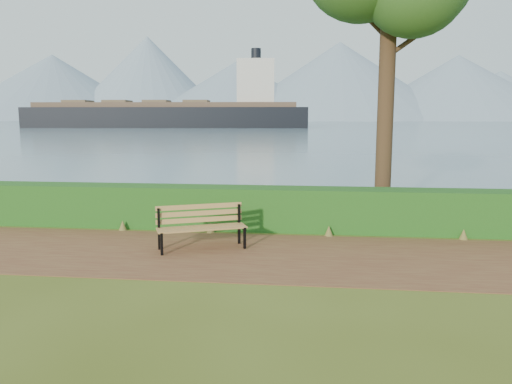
# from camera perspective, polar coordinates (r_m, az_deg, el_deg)

# --- Properties ---
(ground) EXTENTS (140.00, 140.00, 0.00)m
(ground) POSITION_cam_1_polar(r_m,az_deg,el_deg) (9.43, -1.20, -7.70)
(ground) COLOR #475017
(ground) RESTS_ON ground
(path) EXTENTS (40.00, 3.40, 0.01)m
(path) POSITION_cam_1_polar(r_m,az_deg,el_deg) (9.72, -0.95, -7.18)
(path) COLOR brown
(path) RESTS_ON ground
(hedge) EXTENTS (32.00, 0.85, 1.00)m
(hedge) POSITION_cam_1_polar(r_m,az_deg,el_deg) (11.83, 0.52, -1.87)
(hedge) COLOR #164413
(hedge) RESTS_ON ground
(water) EXTENTS (700.00, 510.00, 0.00)m
(water) POSITION_cam_1_polar(r_m,az_deg,el_deg) (268.99, 6.49, 7.92)
(water) COLOR #475F72
(water) RESTS_ON ground
(mountains) EXTENTS (585.00, 190.00, 70.00)m
(mountains) POSITION_cam_1_polar(r_m,az_deg,el_deg) (415.91, 5.36, 11.95)
(mountains) COLOR gray
(mountains) RESTS_ON ground
(bench) EXTENTS (1.82, 1.18, 0.89)m
(bench) POSITION_cam_1_polar(r_m,az_deg,el_deg) (10.14, -6.31, -3.62)
(bench) COLOR black
(bench) RESTS_ON ground
(cargo_ship) EXTENTS (72.08, 17.12, 21.67)m
(cargo_ship) POSITION_cam_1_polar(r_m,az_deg,el_deg) (130.44, -9.05, 8.69)
(cargo_ship) COLOR black
(cargo_ship) RESTS_ON ground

